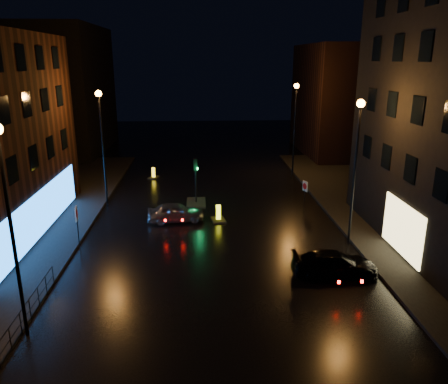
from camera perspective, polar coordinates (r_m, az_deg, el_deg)
The scene contains 16 objects.
ground at distance 20.20m, azimuth -0.31°, elevation -14.12°, with size 120.00×120.00×0.00m, color black.
pavement_right at distance 31.10m, azimuth 25.63°, elevation -4.22°, with size 12.00×44.00×0.15m, color black.
building_far_left at distance 54.52m, azimuth -19.84°, elevation 12.40°, with size 8.00×16.00×14.00m, color black.
building_far_right at distance 51.95m, azimuth 14.85°, elevation 11.54°, with size 8.00×14.00×12.00m, color black.
street_lamp_lnear at distance 17.46m, azimuth -26.47°, elevation -1.06°, with size 0.44×0.44×8.37m.
street_lamp_lfar at distance 32.40m, azimuth -15.71°, elevation 7.71°, with size 0.44×0.44×8.37m.
street_lamp_rnear at distance 25.31m, azimuth 16.93°, elevation 5.15°, with size 0.44×0.44×8.37m.
street_lamp_rfar at distance 40.51m, azimuth 9.27°, elevation 9.86°, with size 0.44×0.44×8.37m.
traffic_signal at distance 32.81m, azimuth -3.67°, elevation -0.67°, with size 1.40×2.40×3.45m.
guard_railing at distance 20.24m, azimuth -24.08°, elevation -13.27°, with size 0.05×6.04×1.00m.
silver_hatchback at distance 29.33m, azimuth -6.33°, elevation -2.63°, with size 1.51×3.75×1.28m, color #AEB0B6.
dark_sedan at distance 22.76m, azimuth 14.27°, elevation -9.12°, with size 1.74×4.29×1.25m, color black.
bollard_near at distance 29.39m, azimuth -0.74°, elevation -3.31°, with size 1.02×1.37×1.10m.
bollard_far at distance 40.40m, azimuth -9.18°, elevation 2.11°, with size 1.08×1.30×0.98m.
road_sign_left at distance 26.11m, azimuth -18.69°, elevation -3.15°, with size 0.13×0.60×2.47m.
road_sign_right at distance 31.32m, azimuth 10.52°, elevation 0.43°, with size 0.26×0.51×2.22m.
Camera 1 is at (-0.88, -17.27, 10.44)m, focal length 35.00 mm.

